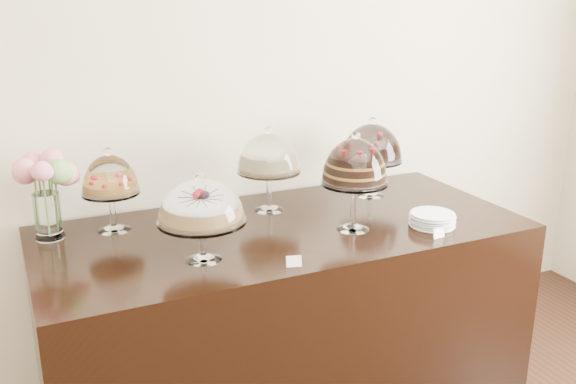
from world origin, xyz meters
name	(u,v)px	position (x,y,z in m)	size (l,w,h in m)	color
wall_back	(213,81)	(0.00, 3.00, 1.50)	(5.00, 0.04, 3.00)	beige
display_counter	(284,315)	(0.13, 2.45, 0.45)	(2.20, 1.00, 0.90)	black
cake_stand_sugar_sponge	(201,205)	(-0.31, 2.24, 1.13)	(0.35, 0.35, 0.37)	white
cake_stand_choco_layer	(355,165)	(0.40, 2.29, 1.20)	(0.30, 0.30, 0.45)	white
cake_stand_cheesecake	(269,156)	(0.16, 2.69, 1.17)	(0.31, 0.31, 0.42)	white
cake_stand_dark_choco	(372,146)	(0.74, 2.68, 1.17)	(0.32, 0.32, 0.42)	white
cake_stand_fruit_tart	(110,179)	(-0.58, 2.73, 1.14)	(0.25, 0.25, 0.38)	white
flower_vase	(45,182)	(-0.84, 2.75, 1.15)	(0.26, 0.31, 0.38)	white
plate_stack	(432,220)	(0.75, 2.17, 0.93)	(0.20, 0.20, 0.06)	white
price_card_left	(294,261)	(-0.02, 2.03, 0.92)	(0.06, 0.01, 0.04)	white
price_card_right	(439,233)	(0.69, 2.04, 0.92)	(0.06, 0.01, 0.04)	white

